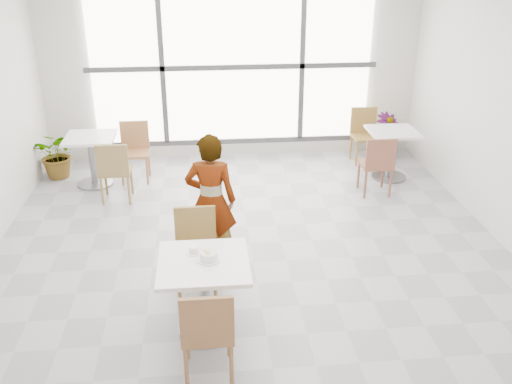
{
  "coord_description": "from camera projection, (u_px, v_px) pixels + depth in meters",
  "views": [
    {
      "loc": [
        -0.51,
        -5.48,
        3.32
      ],
      "look_at": [
        0.0,
        -0.3,
        1.0
      ],
      "focal_mm": 39.69,
      "sensor_mm": 36.0,
      "label": 1
    }
  ],
  "objects": [
    {
      "name": "bg_chair_right_far",
      "position": [
        365.0,
        131.0,
        9.13
      ],
      "size": [
        0.42,
        0.42,
        0.87
      ],
      "color": "olive",
      "rests_on": "ground"
    },
    {
      "name": "bg_chair_right_near",
      "position": [
        378.0,
        162.0,
        7.86
      ],
      "size": [
        0.42,
        0.42,
        0.87
      ],
      "rotation": [
        0.0,
        0.0,
        3.14
      ],
      "color": "brown",
      "rests_on": "ground"
    },
    {
      "name": "wall_back",
      "position": [
        233.0,
        66.0,
        8.95
      ],
      "size": [
        6.0,
        0.0,
        6.0
      ],
      "primitive_type": "plane",
      "rotation": [
        1.57,
        0.0,
        0.0
      ],
      "color": "silver",
      "rests_on": "ground"
    },
    {
      "name": "window",
      "position": [
        233.0,
        67.0,
        8.89
      ],
      "size": [
        4.6,
        0.07,
        2.52
      ],
      "color": "white",
      "rests_on": "ground"
    },
    {
      "name": "person",
      "position": [
        211.0,
        201.0,
        6.09
      ],
      "size": [
        0.6,
        0.43,
        1.51
      ],
      "primitive_type": "imported",
      "rotation": [
        0.0,
        0.0,
        3.0
      ],
      "color": "black",
      "rests_on": "ground"
    },
    {
      "name": "plant_left",
      "position": [
        58.0,
        154.0,
        8.54
      ],
      "size": [
        0.78,
        0.71,
        0.73
      ],
      "primitive_type": "imported",
      "rotation": [
        0.0,
        0.0,
        -0.24
      ],
      "color": "#497D37",
      "rests_on": "ground"
    },
    {
      "name": "oatmeal_bowl",
      "position": [
        209.0,
        256.0,
        4.96
      ],
      "size": [
        0.21,
        0.21,
        0.1
      ],
      "color": "white",
      "rests_on": "main_table"
    },
    {
      "name": "coffee_cup",
      "position": [
        194.0,
        250.0,
        5.07
      ],
      "size": [
        0.16,
        0.13,
        0.07
      ],
      "color": "white",
      "rests_on": "main_table"
    },
    {
      "name": "chair_far",
      "position": [
        196.0,
        244.0,
        5.74
      ],
      "size": [
        0.42,
        0.42,
        0.87
      ],
      "color": "olive",
      "rests_on": "ground"
    },
    {
      "name": "bg_chair_left_near",
      "position": [
        114.0,
        168.0,
        7.65
      ],
      "size": [
        0.42,
        0.42,
        0.87
      ],
      "rotation": [
        0.0,
        0.0,
        3.14
      ],
      "color": "olive",
      "rests_on": "ground"
    },
    {
      "name": "bg_table_right",
      "position": [
        392.0,
        147.0,
        8.46
      ],
      "size": [
        0.7,
        0.7,
        0.75
      ],
      "color": "silver",
      "rests_on": "ground"
    },
    {
      "name": "floor",
      "position": [
        253.0,
        262.0,
        6.38
      ],
      "size": [
        7.0,
        7.0,
        0.0
      ],
      "primitive_type": "plane",
      "color": "#9E9EA5",
      "rests_on": "ground"
    },
    {
      "name": "bg_table_left",
      "position": [
        92.0,
        154.0,
        8.21
      ],
      "size": [
        0.7,
        0.7,
        0.75
      ],
      "color": "white",
      "rests_on": "ground"
    },
    {
      "name": "bg_chair_left_far",
      "position": [
        135.0,
        147.0,
        8.44
      ],
      "size": [
        0.42,
        0.42,
        0.87
      ],
      "color": "#A46D45",
      "rests_on": "ground"
    },
    {
      "name": "wall_front",
      "position": [
        324.0,
        375.0,
        2.59
      ],
      "size": [
        6.0,
        0.0,
        6.0
      ],
      "primitive_type": "plane",
      "rotation": [
        -1.57,
        0.0,
        0.0
      ],
      "color": "silver",
      "rests_on": "ground"
    },
    {
      "name": "main_table",
      "position": [
        204.0,
        283.0,
        5.05
      ],
      "size": [
        0.8,
        0.8,
        0.75
      ],
      "color": "white",
      "rests_on": "ground"
    },
    {
      "name": "plant_right",
      "position": [
        386.0,
        136.0,
        9.34
      ],
      "size": [
        0.55,
        0.55,
        0.74
      ],
      "primitive_type": "imported",
      "rotation": [
        0.0,
        0.0,
        0.42
      ],
      "color": "#477532",
      "rests_on": "ground"
    },
    {
      "name": "chair_near",
      "position": [
        207.0,
        329.0,
        4.49
      ],
      "size": [
        0.42,
        0.42,
        0.87
      ],
      "rotation": [
        0.0,
        0.0,
        3.14
      ],
      "color": "#8D5E3A",
      "rests_on": "ground"
    }
  ]
}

